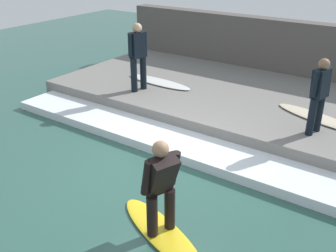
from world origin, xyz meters
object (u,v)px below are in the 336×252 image
object	(u,v)px
surfboard_waiting_far	(318,118)
surfer_waiting_far	(319,92)
surfboard_waiting_near	(159,82)
surfer_waiting_near	(138,53)
surfboard_riding	(161,232)
surfer_riding	(161,183)

from	to	relation	value
surfboard_waiting_far	surfer_waiting_far	bearing A→B (deg)	-172.12
surfboard_waiting_near	surfer_waiting_near	bearing A→B (deg)	173.48
surfboard_waiting_near	surfer_waiting_far	xyz separation A→B (m)	(-0.74, -4.37, 0.83)
surfboard_riding	surfboard_waiting_far	bearing A→B (deg)	-11.63
surfer_riding	surfboard_waiting_far	bearing A→B (deg)	-11.63
surfboard_riding	surfer_waiting_far	bearing A→B (deg)	-15.29
surfer_riding	surfboard_waiting_far	distance (m)	4.68
surfer_waiting_near	surfer_waiting_far	bearing A→B (deg)	-89.86
surfer_waiting_near	surfer_waiting_far	xyz separation A→B (m)	(0.01, -4.46, -0.11)
surfboard_riding	surfer_waiting_near	world-z (taller)	surfer_waiting_near
surfer_riding	surfer_waiting_far	size ratio (longest dim) A/B	0.97
surfer_waiting_far	surfboard_waiting_far	bearing A→B (deg)	7.88
surfer_waiting_near	surfboard_waiting_far	distance (m)	4.52
surfer_waiting_near	surfer_waiting_far	world-z (taller)	surfer_waiting_near
surfer_waiting_near	surfboard_waiting_far	world-z (taller)	surfer_waiting_near
surfer_waiting_near	surfboard_waiting_near	xyz separation A→B (m)	(0.75, -0.09, -0.94)
surfer_waiting_near	surfer_waiting_far	distance (m)	4.46
surfer_riding	surfer_waiting_near	distance (m)	5.13
surfer_riding	surfer_waiting_far	distance (m)	3.97
surfboard_riding	surfer_riding	xyz separation A→B (m)	(0.00, 0.00, 0.85)
surfer_riding	surfer_waiting_near	size ratio (longest dim) A/B	0.86
surfer_riding	surfboard_waiting_near	bearing A→B (deg)	36.19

